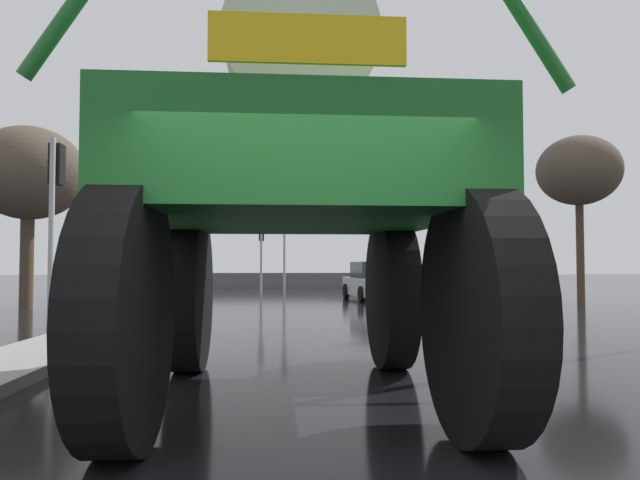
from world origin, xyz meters
TOP-DOWN VIEW (x-y plane):
  - ground_plane at (0.00, 18.00)m, footprint 120.00×120.00m
  - oversize_sprayer at (-0.05, 3.21)m, footprint 4.26×5.51m
  - sedan_ahead at (3.37, 20.28)m, footprint 2.24×4.27m
  - traffic_signal_near_left at (-4.88, 9.21)m, footprint 0.24×0.54m
  - traffic_signal_near_right at (4.21, 9.21)m, footprint 0.24×0.54m
  - traffic_signal_far_left at (-0.23, 25.60)m, footprint 0.24×0.55m
  - traffic_signal_far_right at (-1.36, 25.61)m, footprint 0.24×0.55m
  - streetlight_far_left at (-6.49, 20.66)m, footprint 1.73×0.24m
  - bare_tree_left at (-8.32, 15.96)m, footprint 3.47×3.47m
  - bare_tree_right at (9.84, 16.34)m, footprint 2.80×2.80m
  - roadside_barrier at (0.00, 32.46)m, footprint 24.64×0.24m

SIDE VIEW (x-z plane):
  - ground_plane at x=0.00m, z-range 0.00..0.00m
  - roadside_barrier at x=0.00m, z-range 0.00..0.90m
  - sedan_ahead at x=3.37m, z-range -0.05..1.47m
  - oversize_sprayer at x=-0.05m, z-range -0.25..4.55m
  - traffic_signal_far_right at x=-1.36m, z-range 0.80..4.30m
  - traffic_signal_near_right at x=4.21m, z-range 0.90..4.82m
  - traffic_signal_far_left at x=-0.23m, z-range 0.91..4.85m
  - traffic_signal_near_left at x=-4.88m, z-range 0.92..4.91m
  - bare_tree_left at x=-8.32m, z-range 1.38..7.17m
  - bare_tree_right at x=9.84m, z-range 1.68..7.50m
  - streetlight_far_left at x=-6.49m, z-range 0.44..9.21m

